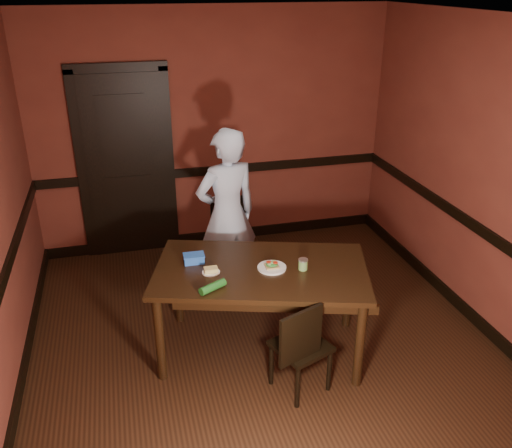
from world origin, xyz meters
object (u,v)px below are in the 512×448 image
chair_near (301,344)px  person (227,215)px  dining_table (261,310)px  chair_far (232,243)px  food_tub (194,258)px  sandwich_plate (272,267)px  cheese_saucer (211,271)px  sauce_jar (303,264)px

chair_near → person: size_ratio=0.47×
dining_table → chair_far: chair_far is taller
dining_table → food_tub: bearing=172.5°
dining_table → food_tub: food_tub is taller
dining_table → chair_far: 1.23m
person → sandwich_plate: 1.03m
dining_table → cheese_saucer: (-0.41, 0.03, 0.42)m
chair_near → sauce_jar: (0.15, 0.43, 0.44)m
dining_table → chair_near: size_ratio=2.11×
chair_far → food_tub: size_ratio=4.96×
dining_table → sandwich_plate: 0.43m
food_tub → sauce_jar: bearing=-20.3°
chair_near → person: bearing=-102.4°
sauce_jar → food_tub: bearing=158.0°
person → food_tub: 0.88m
food_tub → sandwich_plate: bearing=-21.9°
food_tub → chair_far: bearing=64.0°
person → food_tub: size_ratio=9.80×
chair_far → person: bearing=-117.2°
sandwich_plate → sauce_jar: bearing=-17.8°
sauce_jar → food_tub: sauce_jar is taller
person → food_tub: bearing=45.7°
chair_near → cheese_saucer: cheese_saucer is taller
person → chair_far: bearing=-124.8°
dining_table → sauce_jar: sauce_jar is taller
chair_near → sandwich_plate: size_ratio=3.47×
cheese_saucer → food_tub: food_tub is taller
chair_far → dining_table: bearing=-97.4°
sandwich_plate → sauce_jar: 0.25m
chair_far → sandwich_plate: size_ratio=3.72×
chair_near → sauce_jar: bearing=-130.5°
dining_table → person: 1.10m
cheese_saucer → chair_far: bearing=70.8°
dining_table → sauce_jar: size_ratio=18.63×
dining_table → sandwich_plate: bearing=0.8°
cheese_saucer → food_tub: 0.23m
chair_far → cheese_saucer: chair_far is taller
sandwich_plate → dining_table: bearing=163.6°
chair_far → food_tub: 1.19m
sauce_jar → food_tub: size_ratio=0.52×
food_tub → cheese_saucer: bearing=-61.3°
sauce_jar → person: bearing=109.8°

